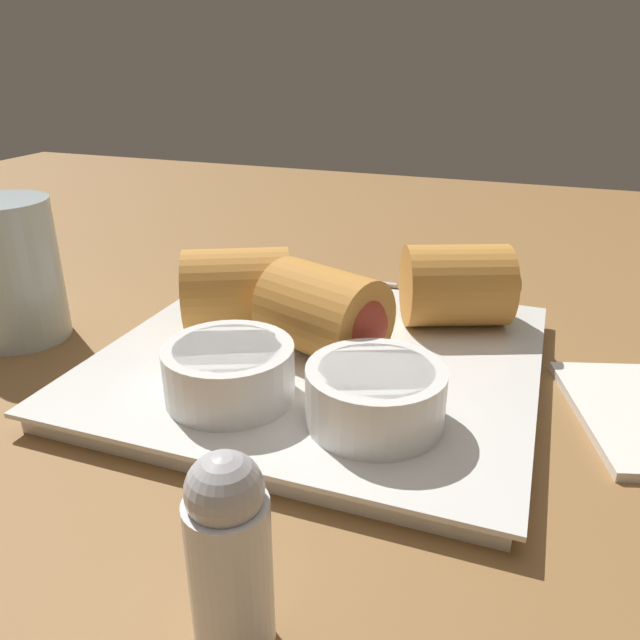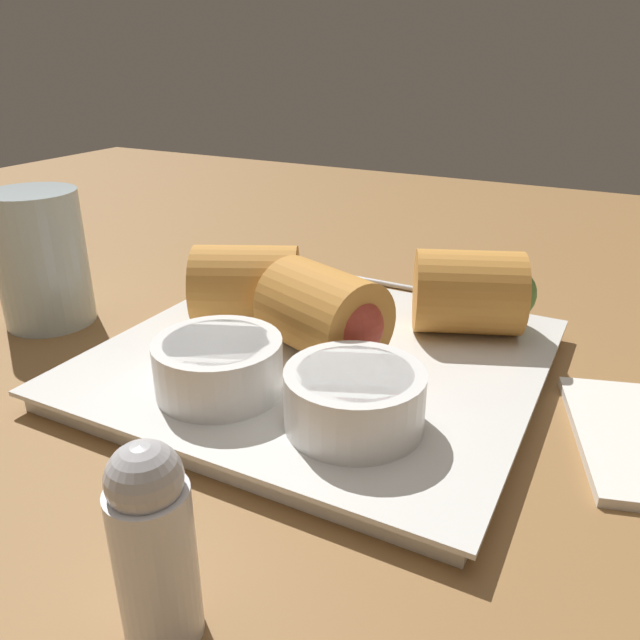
# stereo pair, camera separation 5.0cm
# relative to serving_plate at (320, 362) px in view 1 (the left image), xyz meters

# --- Properties ---
(table_surface) EXTENTS (1.80, 1.40, 0.02)m
(table_surface) POSITION_rel_serving_plate_xyz_m (-0.02, -0.01, -0.02)
(table_surface) COLOR olive
(table_surface) RESTS_ON ground
(serving_plate) EXTENTS (0.28, 0.27, 0.01)m
(serving_plate) POSITION_rel_serving_plate_xyz_m (0.00, 0.00, 0.00)
(serving_plate) COLOR silver
(serving_plate) RESTS_ON table_surface
(roll_front_left) EXTENTS (0.09, 0.08, 0.06)m
(roll_front_left) POSITION_rel_serving_plate_xyz_m (-0.01, 0.00, 0.04)
(roll_front_left) COLOR #C68438
(roll_front_left) RESTS_ON serving_plate
(roll_front_right) EXTENTS (0.09, 0.09, 0.06)m
(roll_front_right) POSITION_rel_serving_plate_xyz_m (0.07, -0.02, 0.04)
(roll_front_right) COLOR #C68438
(roll_front_right) RESTS_ON serving_plate
(roll_back_left) EXTENTS (0.09, 0.08, 0.06)m
(roll_back_left) POSITION_rel_serving_plate_xyz_m (-0.08, -0.08, 0.04)
(roll_back_left) COLOR #C68438
(roll_back_left) RESTS_ON serving_plate
(dipping_bowl_near) EXTENTS (0.08, 0.08, 0.03)m
(dipping_bowl_near) POSITION_rel_serving_plate_xyz_m (0.03, 0.07, 0.03)
(dipping_bowl_near) COLOR white
(dipping_bowl_near) RESTS_ON serving_plate
(dipping_bowl_far) EXTENTS (0.08, 0.08, 0.03)m
(dipping_bowl_far) POSITION_rel_serving_plate_xyz_m (-0.06, 0.07, 0.03)
(dipping_bowl_far) COLOR white
(dipping_bowl_far) RESTS_ON serving_plate
(spoon) EXTENTS (0.15, 0.03, 0.01)m
(spoon) POSITION_rel_serving_plate_xyz_m (-0.04, -0.17, -0.00)
(spoon) COLOR silver
(spoon) RESTS_ON table_surface
(drinking_glass) EXTENTS (0.07, 0.07, 0.11)m
(drinking_glass) POSITION_rel_serving_plate_xyz_m (0.23, 0.02, 0.05)
(drinking_glass) COLOR silver
(drinking_glass) RESTS_ON table_surface
(salt_shaker) EXTENTS (0.03, 0.03, 0.08)m
(salt_shaker) POSITION_rel_serving_plate_xyz_m (-0.04, 0.21, 0.04)
(salt_shaker) COLOR silver
(salt_shaker) RESTS_ON table_surface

